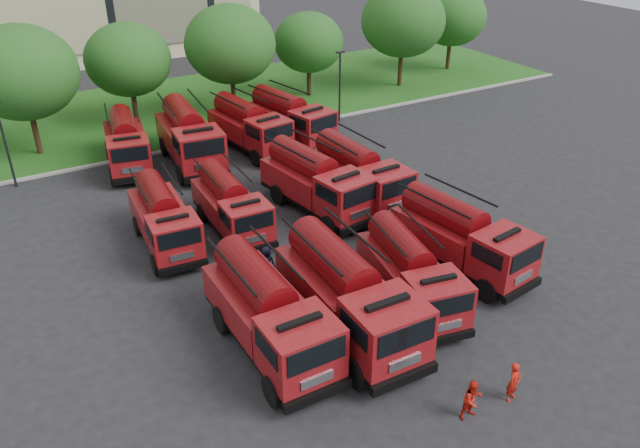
{
  "coord_description": "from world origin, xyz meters",
  "views": [
    {
      "loc": [
        -11.19,
        -19.83,
        15.64
      ],
      "look_at": [
        1.32,
        1.67,
        1.8
      ],
      "focal_mm": 35.0,
      "sensor_mm": 36.0,
      "label": 1
    }
  ],
  "objects_px": {
    "fire_truck_4": "(164,218)",
    "firefighter_0": "(511,399)",
    "fire_truck_0": "(269,312)",
    "fire_truck_11": "(290,118)",
    "fire_truck_1": "(348,294)",
    "firefighter_1": "(470,416)",
    "firefighter_4": "(267,278)",
    "fire_truck_10": "(249,126)",
    "fire_truck_9": "(189,136)",
    "firefighter_2": "(444,271)",
    "fire_truck_6": "(316,182)",
    "fire_truck_8": "(126,143)",
    "fire_truck_5": "(231,205)",
    "fire_truck_7": "(358,174)",
    "firefighter_5": "(420,221)",
    "fire_truck_3": "(461,236)",
    "fire_truck_2": "(410,273)",
    "firefighter_3": "(505,296)"
  },
  "relations": [
    {
      "from": "fire_truck_6",
      "to": "firefighter_5",
      "type": "bearing_deg",
      "value": -51.33
    },
    {
      "from": "fire_truck_4",
      "to": "firefighter_0",
      "type": "xyz_separation_m",
      "value": [
        6.92,
        -15.91,
        -1.47
      ]
    },
    {
      "from": "fire_truck_0",
      "to": "fire_truck_9",
      "type": "xyz_separation_m",
      "value": [
        3.53,
        18.26,
        0.11
      ]
    },
    {
      "from": "fire_truck_4",
      "to": "fire_truck_7",
      "type": "relative_size",
      "value": 0.91
    },
    {
      "from": "fire_truck_1",
      "to": "firefighter_1",
      "type": "distance_m",
      "value": 6.19
    },
    {
      "from": "fire_truck_11",
      "to": "fire_truck_6",
      "type": "bearing_deg",
      "value": -120.99
    },
    {
      "from": "fire_truck_6",
      "to": "fire_truck_7",
      "type": "distance_m",
      "value": 2.54
    },
    {
      "from": "fire_truck_10",
      "to": "firefighter_2",
      "type": "distance_m",
      "value": 17.86
    },
    {
      "from": "fire_truck_1",
      "to": "fire_truck_9",
      "type": "relative_size",
      "value": 0.97
    },
    {
      "from": "fire_truck_10",
      "to": "firefighter_4",
      "type": "bearing_deg",
      "value": -119.81
    },
    {
      "from": "fire_truck_3",
      "to": "fire_truck_6",
      "type": "height_order",
      "value": "fire_truck_6"
    },
    {
      "from": "firefighter_0",
      "to": "firefighter_2",
      "type": "bearing_deg",
      "value": 52.51
    },
    {
      "from": "fire_truck_10",
      "to": "fire_truck_9",
      "type": "bearing_deg",
      "value": 175.39
    },
    {
      "from": "firefighter_5",
      "to": "fire_truck_1",
      "type": "bearing_deg",
      "value": 21.74
    },
    {
      "from": "firefighter_4",
      "to": "fire_truck_10",
      "type": "bearing_deg",
      "value": -70.47
    },
    {
      "from": "firefighter_5",
      "to": "fire_truck_3",
      "type": "bearing_deg",
      "value": 60.91
    },
    {
      "from": "fire_truck_6",
      "to": "firefighter_5",
      "type": "height_order",
      "value": "fire_truck_6"
    },
    {
      "from": "fire_truck_7",
      "to": "fire_truck_8",
      "type": "bearing_deg",
      "value": 128.79
    },
    {
      "from": "fire_truck_5",
      "to": "fire_truck_9",
      "type": "distance_m",
      "value": 9.23
    },
    {
      "from": "fire_truck_0",
      "to": "fire_truck_7",
      "type": "relative_size",
      "value": 1.02
    },
    {
      "from": "fire_truck_11",
      "to": "firefighter_1",
      "type": "height_order",
      "value": "fire_truck_11"
    },
    {
      "from": "fire_truck_4",
      "to": "fire_truck_5",
      "type": "bearing_deg",
      "value": -0.22
    },
    {
      "from": "fire_truck_8",
      "to": "fire_truck_10",
      "type": "distance_m",
      "value": 7.7
    },
    {
      "from": "fire_truck_0",
      "to": "fire_truck_3",
      "type": "height_order",
      "value": "fire_truck_0"
    },
    {
      "from": "fire_truck_5",
      "to": "fire_truck_7",
      "type": "relative_size",
      "value": 0.89
    },
    {
      "from": "fire_truck_3",
      "to": "firefighter_3",
      "type": "bearing_deg",
      "value": -93.29
    },
    {
      "from": "fire_truck_11",
      "to": "firefighter_0",
      "type": "bearing_deg",
      "value": -111.55
    },
    {
      "from": "fire_truck_6",
      "to": "fire_truck_11",
      "type": "xyz_separation_m",
      "value": [
        3.47,
        9.57,
        -0.03
      ]
    },
    {
      "from": "fire_truck_0",
      "to": "fire_truck_6",
      "type": "height_order",
      "value": "fire_truck_0"
    },
    {
      "from": "fire_truck_0",
      "to": "fire_truck_11",
      "type": "relative_size",
      "value": 0.98
    },
    {
      "from": "fire_truck_2",
      "to": "fire_truck_4",
      "type": "bearing_deg",
      "value": 137.59
    },
    {
      "from": "fire_truck_1",
      "to": "firefighter_2",
      "type": "bearing_deg",
      "value": 14.6
    },
    {
      "from": "firefighter_2",
      "to": "firefighter_3",
      "type": "bearing_deg",
      "value": -172.98
    },
    {
      "from": "fire_truck_8",
      "to": "fire_truck_10",
      "type": "relative_size",
      "value": 0.98
    },
    {
      "from": "fire_truck_11",
      "to": "firefighter_1",
      "type": "distance_m",
      "value": 25.78
    },
    {
      "from": "fire_truck_7",
      "to": "firefighter_5",
      "type": "xyz_separation_m",
      "value": [
        1.51,
        -3.62,
        -1.62
      ]
    },
    {
      "from": "fire_truck_3",
      "to": "firefighter_0",
      "type": "distance_m",
      "value": 8.49
    },
    {
      "from": "fire_truck_9",
      "to": "firefighter_2",
      "type": "xyz_separation_m",
      "value": [
        5.64,
        -17.47,
        -1.78
      ]
    },
    {
      "from": "fire_truck_5",
      "to": "fire_truck_6",
      "type": "height_order",
      "value": "fire_truck_6"
    },
    {
      "from": "fire_truck_0",
      "to": "fire_truck_8",
      "type": "bearing_deg",
      "value": 89.87
    },
    {
      "from": "firefighter_4",
      "to": "firefighter_5",
      "type": "distance_m",
      "value": 9.21
    },
    {
      "from": "fire_truck_5",
      "to": "firefighter_2",
      "type": "bearing_deg",
      "value": -48.67
    },
    {
      "from": "firefighter_2",
      "to": "fire_truck_0",
      "type": "bearing_deg",
      "value": 82.39
    },
    {
      "from": "fire_truck_1",
      "to": "fire_truck_2",
      "type": "height_order",
      "value": "fire_truck_1"
    },
    {
      "from": "fire_truck_1",
      "to": "firefighter_2",
      "type": "relative_size",
      "value": 4.26
    },
    {
      "from": "fire_truck_8",
      "to": "firefighter_4",
      "type": "height_order",
      "value": "fire_truck_8"
    },
    {
      "from": "fire_truck_5",
      "to": "fire_truck_11",
      "type": "distance_m",
      "value": 12.47
    },
    {
      "from": "fire_truck_10",
      "to": "firefighter_2",
      "type": "relative_size",
      "value": 3.95
    },
    {
      "from": "fire_truck_1",
      "to": "fire_truck_8",
      "type": "distance_m",
      "value": 20.54
    },
    {
      "from": "fire_truck_0",
      "to": "firefighter_5",
      "type": "xyz_separation_m",
      "value": [
        11.16,
        5.08,
        -1.67
      ]
    }
  ]
}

